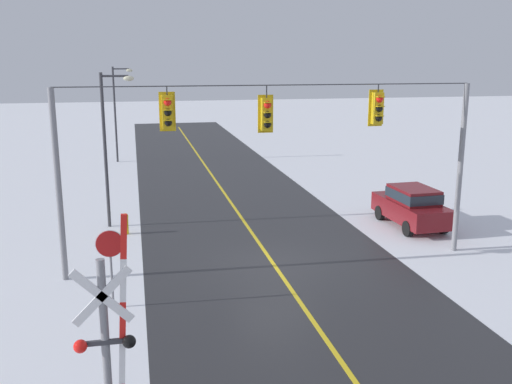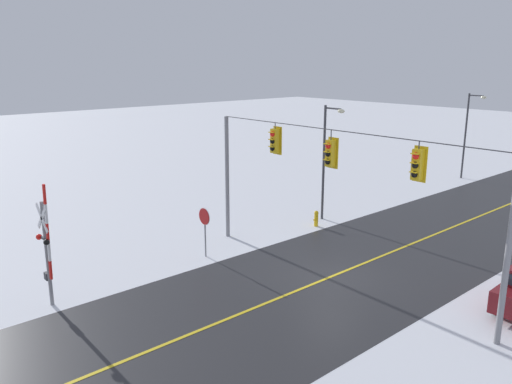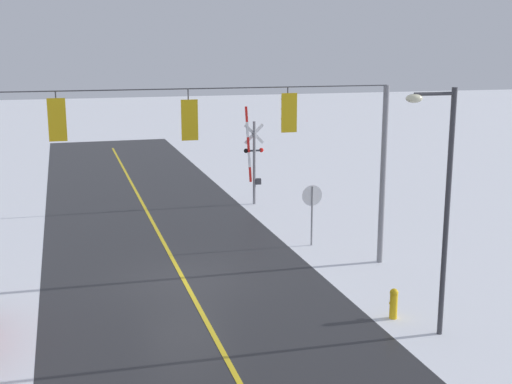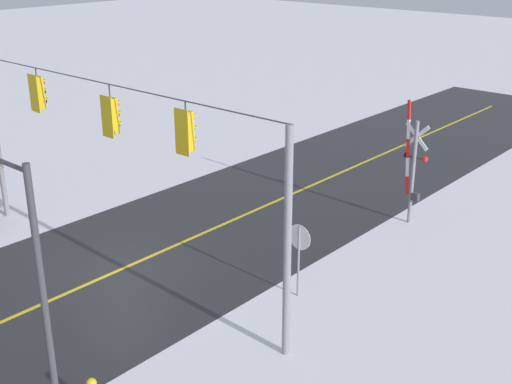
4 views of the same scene
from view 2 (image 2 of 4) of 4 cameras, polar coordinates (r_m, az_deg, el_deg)
name	(u,v)px [view 2 (image 2 of 4)]	position (r m, az deg, el deg)	size (l,w,h in m)	color
ground_plane	(331,277)	(22.25, 8.27, -9.28)	(160.00, 160.00, 0.00)	white
road_asphalt	(410,244)	(26.81, 16.70, -5.58)	(9.00, 80.00, 0.01)	#28282B
lane_centre_line	(410,244)	(26.81, 16.70, -5.57)	(0.14, 72.00, 0.01)	gold
signal_span	(334,178)	(20.92, 8.63, 1.50)	(14.20, 0.47, 6.22)	gray
stop_sign	(205,221)	(23.74, -5.72, -3.26)	(0.80, 0.09, 2.35)	gray
railroad_crossing	(46,247)	(20.25, -22.19, -5.70)	(0.98, 0.31, 4.71)	gray
streetlamp_near	(327,152)	(28.99, 7.85, 4.38)	(1.39, 0.28, 6.50)	#38383D
streetlamp_far	(469,128)	(42.46, 22.46, 6.56)	(1.39, 0.28, 6.50)	#38383D
fire_hydrant	(316,218)	(28.54, 6.67, -2.87)	(0.24, 0.31, 0.88)	gold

